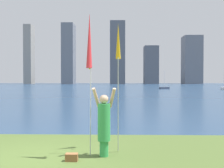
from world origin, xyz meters
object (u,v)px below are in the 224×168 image
kite_flag_left (89,43)px  kite_flag_right (118,45)px  bag (72,157)px  person (104,123)px  sailboat_4 (224,88)px  sailboat_3 (164,88)px

kite_flag_left → kite_flag_right: kite_flag_left is taller
kite_flag_left → bag: (-0.43, -0.35, -2.99)m
kite_flag_right → bag: (-1.20, -1.22, -3.05)m
person → sailboat_4: size_ratio=0.47×
kite_flag_left → person: bearing=13.4°
sailboat_4 → sailboat_3: bearing=168.4°
kite_flag_left → sailboat_3: 48.91m
person → kite_flag_left: (-0.39, -0.09, 2.16)m
kite_flag_right → sailboat_3: bearing=78.3°
kite_flag_left → bag: 3.04m
person → bag: bearing=-168.8°
kite_flag_left → sailboat_3: bearing=77.7°
person → kite_flag_right: 2.39m
person → sailboat_3: sailboat_3 is taller
kite_flag_left → sailboat_3: size_ratio=1.03×
person → sailboat_4: 50.12m
kite_flag_left → kite_flag_right: bearing=48.4°
bag → sailboat_4: sailboat_4 is taller
bag → sailboat_4: (22.37, 45.69, 0.18)m
sailboat_3 → kite_flag_right: bearing=-101.7°
sailboat_4 → bag: bearing=-116.1°
kite_flag_right → sailboat_4: size_ratio=0.94×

